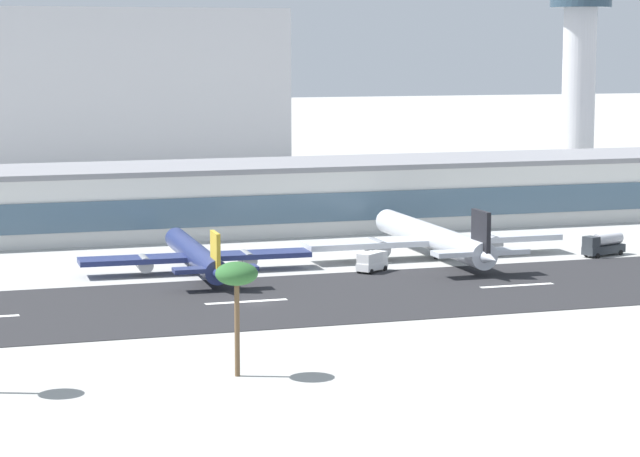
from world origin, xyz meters
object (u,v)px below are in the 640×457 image
terminal_building (257,196)px  service_fuel_truck_0 (604,244)px  service_box_truck_1 (372,261)px  palm_tree_1 (237,277)px  distant_hotel_block (79,93)px  control_tower (579,67)px  airliner_black_tail_gate_1 (436,239)px  airliner_gold_tail_gate_0 (197,256)px

terminal_building → service_fuel_truck_0: terminal_building is taller
terminal_building → service_box_truck_1: 53.74m
palm_tree_1 → distant_hotel_block: bearing=87.0°
palm_tree_1 → terminal_building: bearing=74.2°
terminal_building → control_tower: (84.41, 25.91, 24.57)m
control_tower → service_box_truck_1: (-79.34, -79.19, -29.40)m
palm_tree_1 → service_fuel_truck_0: bearing=37.7°
airliner_black_tail_gate_1 → service_fuel_truck_0: size_ratio=5.66×
airliner_black_tail_gate_1 → distant_hotel_block: bearing=14.0°
control_tower → service_box_truck_1: bearing=-135.1°
airliner_gold_tail_gate_0 → control_tower: bearing=-54.1°
terminal_building → service_box_truck_1: size_ratio=34.14×
service_fuel_truck_0 → airliner_gold_tail_gate_0: bearing=-22.3°
control_tower → service_box_truck_1: control_tower is taller
airliner_gold_tail_gate_0 → service_box_truck_1: size_ratio=6.82×
terminal_building → service_fuel_truck_0: 69.97m
terminal_building → service_box_truck_1: (5.08, -53.28, -4.83)m
airliner_black_tail_gate_1 → service_box_truck_1: bearing=122.4°
terminal_building → distant_hotel_block: 119.31m
control_tower → distant_hotel_block: bearing=139.0°
service_fuel_truck_0 → airliner_black_tail_gate_1: bearing=-31.1°
airliner_black_tail_gate_1 → control_tower: bearing=-42.6°
airliner_gold_tail_gate_0 → palm_tree_1: palm_tree_1 is taller
airliner_gold_tail_gate_0 → airliner_black_tail_gate_1: (42.14, 2.27, 0.54)m
terminal_building → service_fuel_truck_0: (48.89, -49.85, -4.59)m
airliner_gold_tail_gate_0 → airliner_black_tail_gate_1: 42.20m
airliner_gold_tail_gate_0 → palm_tree_1: size_ratio=3.30×
service_fuel_truck_0 → service_box_truck_1: 43.95m
terminal_building → airliner_black_tail_gate_1: 48.28m
control_tower → distant_hotel_block: control_tower is taller
terminal_building → airliner_black_tail_gate_1: bearing=-65.4°
airliner_gold_tail_gate_0 → palm_tree_1: (-9.76, -66.12, 8.33)m
service_fuel_truck_0 → palm_tree_1: 102.40m
airliner_black_tail_gate_1 → service_fuel_truck_0: (28.84, -6.05, -1.31)m
control_tower → palm_tree_1: control_tower is taller
control_tower → service_fuel_truck_0: control_tower is taller
control_tower → airliner_gold_tail_gate_0: bearing=-145.9°
terminal_building → distant_hotel_block: size_ratio=1.90×
control_tower → airliner_gold_tail_gate_0: (-106.50, -71.98, -28.38)m
airliner_black_tail_gate_1 → palm_tree_1: size_ratio=3.93×
terminal_building → palm_tree_1: size_ratio=16.53×
terminal_building → airliner_black_tail_gate_1: terminal_building is taller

